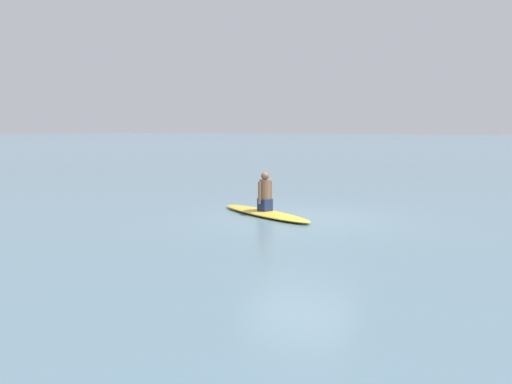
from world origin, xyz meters
name	(u,v)px	position (x,y,z in m)	size (l,w,h in m)	color
ground_plane	(301,219)	(0.00, 0.00, 0.00)	(400.00, 400.00, 0.00)	slate
surfboard	(265,213)	(0.00, -0.96, 0.06)	(3.31, 0.69, 0.12)	gold
person_paddler	(265,193)	(0.00, -0.96, 0.55)	(0.41, 0.39, 0.95)	navy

